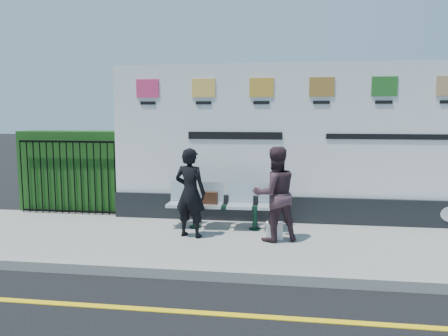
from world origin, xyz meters
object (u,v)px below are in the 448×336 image
Objects in this scene: woman_left at (190,193)px; woman_right at (275,194)px; billboard at (320,155)px; bench at (225,216)px.

woman_right reaches higher than woman_left.
billboard is 2.13m from bench.
woman_left is at bearing -24.03° from woman_right.
bench is at bearing -57.65° from woman_right.
bench is 1.35× the size of woman_right.
woman_left reaches higher than bench.
woman_right is at bearing -35.93° from bench.
woman_right reaches higher than bench.
billboard is 5.32× the size of woman_left.
woman_left is (-0.50, -0.60, 0.53)m from bench.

